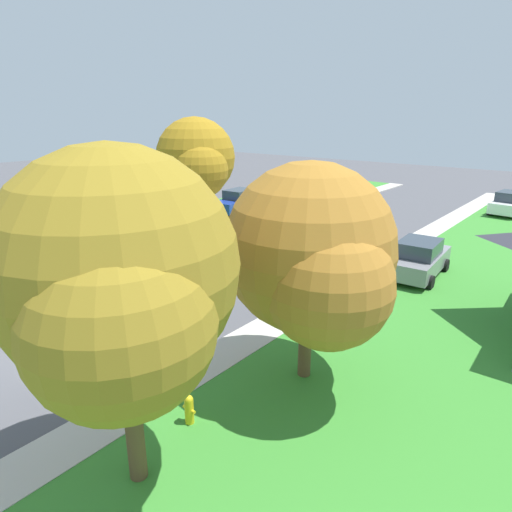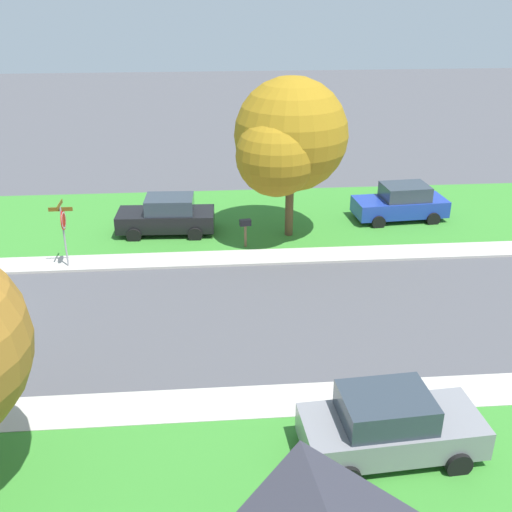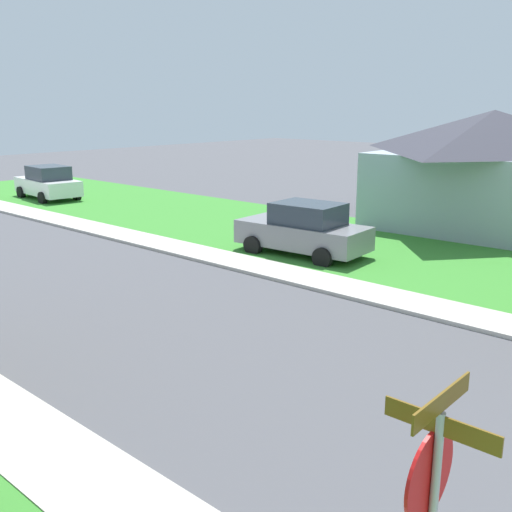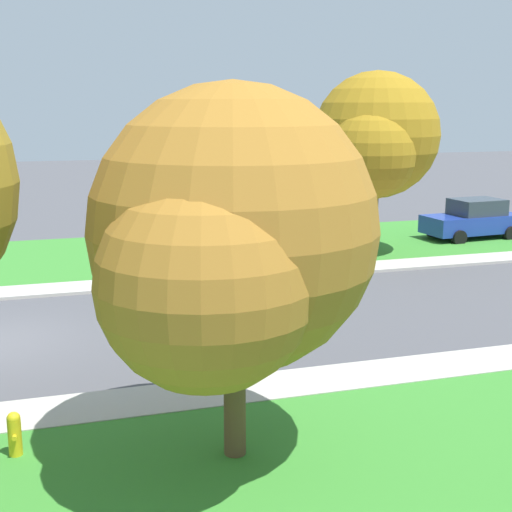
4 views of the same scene
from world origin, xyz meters
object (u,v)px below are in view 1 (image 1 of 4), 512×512
car_black_near_corner (118,233)px  fire_hydrant (189,410)px  car_silver_across_road (330,179)px  tree_across_left (118,282)px  stop_sign_far_corner (85,240)px  tree_sidewalk_far (313,257)px  mailbox (187,224)px  car_grey_far_down_street (419,259)px  tree_across_right (197,161)px  car_white_behind_trees (510,203)px  car_blue_driveway_right (238,201)px

car_black_near_corner → fire_hydrant: (13.93, -7.47, -0.44)m
car_silver_across_road → tree_across_left: size_ratio=0.66×
stop_sign_far_corner → tree_across_left: (11.32, -5.64, 2.58)m
stop_sign_far_corner → tree_sidewalk_far: 12.06m
stop_sign_far_corner → tree_sidewalk_far: (11.91, -0.42, 1.81)m
tree_across_left → mailbox: tree_across_left is taller
car_grey_far_down_street → mailbox: size_ratio=3.37×
car_grey_far_down_street → tree_sidewalk_far: size_ratio=0.73×
tree_across_right → fire_hydrant: bearing=-44.4°
stop_sign_far_corner → car_black_near_corner: (-3.26, 3.76, -1.01)m
car_white_behind_trees → tree_across_right: (-14.15, -17.78, 3.57)m
car_blue_driveway_right → car_silver_across_road: bearing=92.9°
stop_sign_far_corner → car_blue_driveway_right: size_ratio=0.63×
tree_across_right → mailbox: (0.91, -1.84, -3.44)m
car_silver_across_road → tree_sidewalk_far: 34.41m
car_white_behind_trees → car_blue_driveway_right: size_ratio=1.01×
tree_across_left → mailbox: bearing=134.8°
stop_sign_far_corner → car_grey_far_down_street: size_ratio=0.63×
car_white_behind_trees → fire_hydrant: size_ratio=5.37×
car_grey_far_down_street → tree_across_left: (0.07, -15.42, 3.59)m
car_white_behind_trees → tree_across_left: bearing=-91.0°
stop_sign_far_corner → tree_across_right: tree_across_right is taller
tree_sidewalk_far → fire_hydrant: bearing=-110.7°
car_blue_driveway_right → tree_sidewalk_far: size_ratio=0.73×
stop_sign_far_corner → car_silver_across_road: size_ratio=0.62×
car_white_behind_trees → tree_sidewalk_far: 27.34m
car_grey_far_down_street → mailbox: 12.90m
car_white_behind_trees → car_silver_across_road: (-16.69, 2.72, 0.00)m
car_white_behind_trees → mailbox: size_ratio=3.40×
car_blue_driveway_right → tree_across_left: size_ratio=0.66×
car_blue_driveway_right → mailbox: 8.03m
car_black_near_corner → tree_sidewalk_far: bearing=-15.4°
stop_sign_far_corner → car_white_behind_trees: bearing=66.1°
car_grey_far_down_street → stop_sign_far_corner: bearing=-139.0°
car_blue_driveway_right → tree_across_right: bearing=-72.6°
car_silver_across_road → tree_across_right: tree_across_right is taller
car_silver_across_road → tree_across_left: tree_across_left is taller
car_black_near_corner → tree_sidewalk_far: 15.99m
car_blue_driveway_right → tree_across_left: tree_across_left is taller
tree_across_left → tree_across_right: (-13.61, 14.63, -0.02)m
fire_hydrant → tree_across_left: bearing=-71.5°
car_black_near_corner → car_blue_driveway_right: (-0.83, 10.96, 0.00)m
car_grey_far_down_street → car_silver_across_road: 25.44m
tree_across_right → car_blue_driveway_right: bearing=107.4°
tree_across_right → car_silver_across_road: bearing=97.1°
car_blue_driveway_right → car_silver_across_road: same height
car_black_near_corner → tree_across_right: 6.41m
car_silver_across_road → tree_across_right: (2.54, -20.51, 3.57)m
car_black_near_corner → fire_hydrant: bearing=-28.2°
car_black_near_corner → tree_sidewalk_far: size_ratio=0.72×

